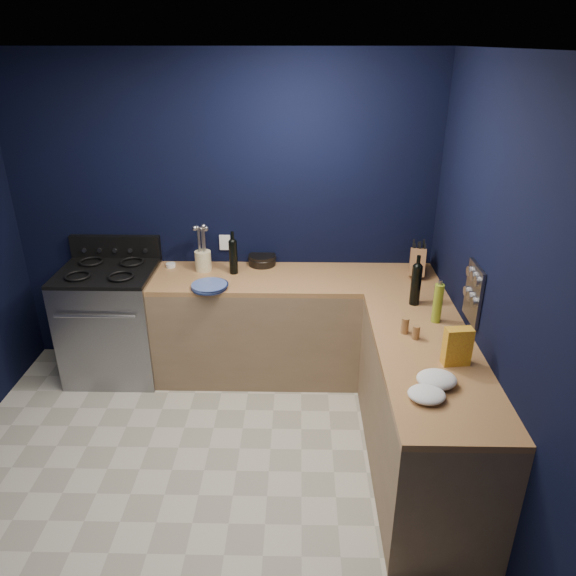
{
  "coord_description": "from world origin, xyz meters",
  "views": [
    {
      "loc": [
        0.62,
        -2.57,
        2.64
      ],
      "look_at": [
        0.55,
        1.0,
        1.0
      ],
      "focal_mm": 33.75,
      "sensor_mm": 36.0,
      "label": 1
    }
  ],
  "objects_px": {
    "knife_block": "(417,262)",
    "crouton_bag": "(457,346)",
    "gas_range": "(114,324)",
    "utensil_crock": "(203,261)",
    "plate_stack": "(209,286)"
  },
  "relations": [
    {
      "from": "knife_block",
      "to": "crouton_bag",
      "type": "distance_m",
      "value": 1.33
    },
    {
      "from": "gas_range",
      "to": "knife_block",
      "type": "distance_m",
      "value": 2.57
    },
    {
      "from": "gas_range",
      "to": "utensil_crock",
      "type": "height_order",
      "value": "utensil_crock"
    },
    {
      "from": "crouton_bag",
      "to": "knife_block",
      "type": "bearing_deg",
      "value": 81.65
    },
    {
      "from": "gas_range",
      "to": "plate_stack",
      "type": "height_order",
      "value": "plate_stack"
    },
    {
      "from": "gas_range",
      "to": "knife_block",
      "type": "bearing_deg",
      "value": 1.83
    },
    {
      "from": "utensil_crock",
      "to": "knife_block",
      "type": "xyz_separation_m",
      "value": [
        1.75,
        -0.06,
        0.03
      ]
    },
    {
      "from": "gas_range",
      "to": "crouton_bag",
      "type": "xyz_separation_m",
      "value": [
        2.48,
        -1.25,
        0.56
      ]
    },
    {
      "from": "plate_stack",
      "to": "utensil_crock",
      "type": "relative_size",
      "value": 1.65
    },
    {
      "from": "plate_stack",
      "to": "crouton_bag",
      "type": "distance_m",
      "value": 1.92
    },
    {
      "from": "utensil_crock",
      "to": "crouton_bag",
      "type": "bearing_deg",
      "value": -39.04
    },
    {
      "from": "plate_stack",
      "to": "knife_block",
      "type": "relative_size",
      "value": 1.24
    },
    {
      "from": "plate_stack",
      "to": "utensil_crock",
      "type": "distance_m",
      "value": 0.38
    },
    {
      "from": "utensil_crock",
      "to": "knife_block",
      "type": "bearing_deg",
      "value": -1.94
    },
    {
      "from": "plate_stack",
      "to": "knife_block",
      "type": "height_order",
      "value": "knife_block"
    }
  ]
}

